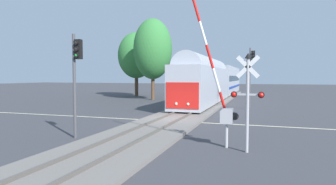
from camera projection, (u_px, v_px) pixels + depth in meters
ground_plane at (172, 121)px, 20.60m from camera, size 220.00×220.00×0.00m
road_centre_stripe at (172, 121)px, 20.60m from camera, size 44.00×0.20×0.01m
railway_track at (172, 120)px, 20.59m from camera, size 4.40×80.00×0.32m
commuter_train at (217, 80)px, 40.87m from camera, size 3.04×40.69×5.16m
crossing_gate_near at (223, 101)px, 12.87m from camera, size 2.19×0.40×6.89m
crossing_signal_mast at (248, 92)px, 11.95m from camera, size 1.36×0.44×4.21m
traffic_signal_median at (76, 69)px, 14.66m from camera, size 0.53×0.38×5.42m
traffic_signal_far_side at (251, 68)px, 27.80m from camera, size 0.53×0.38×6.04m
oak_behind_train at (153, 49)px, 39.32m from camera, size 5.34×5.34×11.21m
pine_left_background at (136, 55)px, 46.60m from camera, size 6.00×6.00×10.46m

